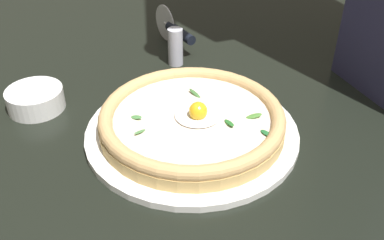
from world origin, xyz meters
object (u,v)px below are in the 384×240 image
Objects in this scene: side_bowl at (35,99)px; pizza_cutter at (175,30)px; pepper_shaker at (175,47)px; pizza at (192,120)px.

pizza_cutter reaches higher than side_bowl.
side_bowl is 0.71× the size of pizza_cutter.
pepper_shaker is at bearing -148.97° from side_bowl.
pizza is 0.30m from side_bowl.
pizza_cutter is (0.02, -0.35, 0.01)m from pizza.
side_bowl is 1.27× the size of pepper_shaker.
pepper_shaker is (-0.26, -0.16, 0.02)m from side_bowl.
pizza is at bearing 94.12° from pepper_shaker.
side_bowl is (0.28, -0.10, -0.01)m from pizza.
pepper_shaker is (0.02, -0.26, 0.01)m from pizza.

